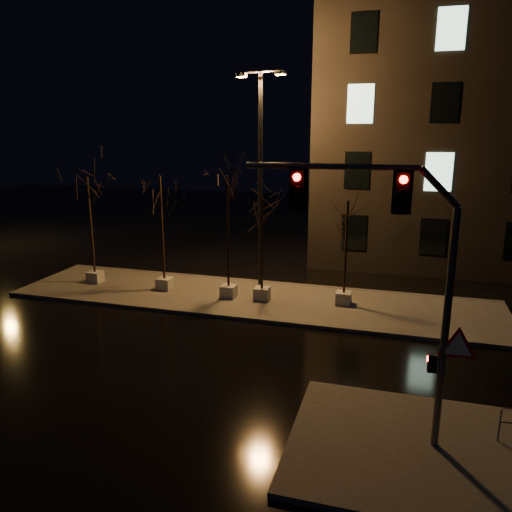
% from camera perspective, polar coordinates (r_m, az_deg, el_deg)
% --- Properties ---
extents(ground, '(90.00, 90.00, 0.00)m').
position_cam_1_polar(ground, '(17.59, -6.41, -11.22)').
color(ground, black).
rests_on(ground, ground).
extents(median, '(22.00, 5.00, 0.15)m').
position_cam_1_polar(median, '(22.79, -0.64, -4.87)').
color(median, '#494741').
rests_on(median, ground).
extents(sidewalk_corner, '(7.00, 5.00, 0.15)m').
position_cam_1_polar(sidewalk_corner, '(13.44, 19.96, -20.42)').
color(sidewalk_corner, '#494741').
rests_on(sidewalk_corner, ground).
extents(tree_0, '(1.80, 1.80, 5.36)m').
position_cam_1_polar(tree_0, '(25.34, -18.54, 5.98)').
color(tree_0, '#ADABA1').
rests_on(tree_0, median).
extents(tree_1, '(1.80, 1.80, 5.52)m').
position_cam_1_polar(tree_1, '(23.32, -10.82, 6.11)').
color(tree_1, '#ADABA1').
rests_on(tree_1, median).
extents(tree_2, '(1.80, 1.80, 5.64)m').
position_cam_1_polar(tree_2, '(21.76, -3.29, 6.00)').
color(tree_2, '#ADABA1').
rests_on(tree_2, median).
extents(tree_3, '(1.80, 1.80, 4.71)m').
position_cam_1_polar(tree_3, '(21.53, 0.70, 4.04)').
color(tree_3, '#ADABA1').
rests_on(tree_3, median).
extents(tree_4, '(1.80, 1.80, 4.65)m').
position_cam_1_polar(tree_4, '(21.26, 10.35, 3.56)').
color(tree_4, '#ADABA1').
rests_on(tree_4, median).
extents(traffic_signal_mast, '(5.45, 0.32, 6.65)m').
position_cam_1_polar(traffic_signal_mast, '(11.70, 16.19, -1.25)').
color(traffic_signal_mast, '#525559').
rests_on(traffic_signal_mast, sidewalk_corner).
extents(streetlight_main, '(2.47, 0.81, 9.95)m').
position_cam_1_polar(streetlight_main, '(23.52, 0.50, 10.22)').
color(streetlight_main, black).
rests_on(streetlight_main, median).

